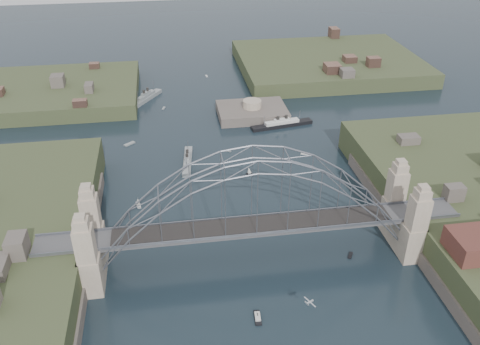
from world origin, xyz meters
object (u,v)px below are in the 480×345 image
at_px(fort_island, 252,117).
at_px(ocean_liner, 282,124).
at_px(bridge, 254,209).
at_px(naval_cruiser_near, 188,161).
at_px(naval_cruiser_far, 146,98).

relative_size(fort_island, ocean_liner, 1.10).
bearing_deg(fort_island, bridge, -99.73).
xyz_separation_m(naval_cruiser_near, ocean_liner, (30.58, 18.71, 0.03)).
height_order(naval_cruiser_near, ocean_liner, ocean_liner).
relative_size(fort_island, naval_cruiser_near, 1.39).
xyz_separation_m(fort_island, ocean_liner, (7.81, -9.30, 1.10)).
xyz_separation_m(fort_island, naval_cruiser_far, (-34.02, 18.76, 1.21)).
height_order(fort_island, naval_cruiser_far, fort_island).
bearing_deg(bridge, naval_cruiser_near, 104.39).
xyz_separation_m(naval_cruiser_near, naval_cruiser_far, (-11.25, 46.77, 0.14)).
bearing_deg(naval_cruiser_near, ocean_liner, 31.46).
relative_size(bridge, naval_cruiser_near, 5.31).
xyz_separation_m(bridge, naval_cruiser_near, (-10.77, 41.99, -11.59)).
xyz_separation_m(bridge, naval_cruiser_far, (-22.02, 88.76, -11.45)).
bearing_deg(ocean_liner, bridge, -108.08).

